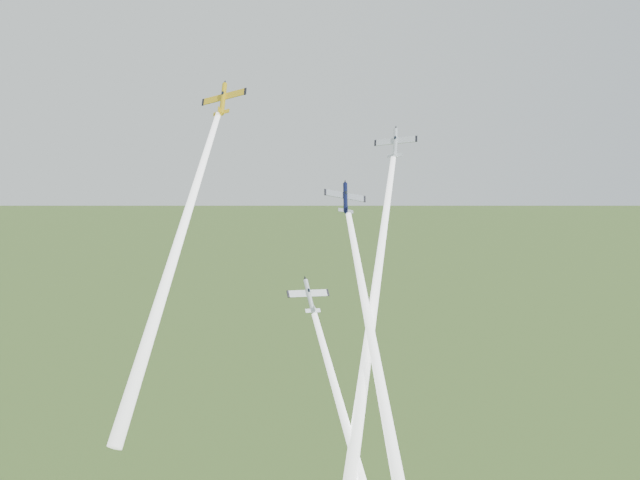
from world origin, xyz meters
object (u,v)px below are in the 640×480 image
(plane_silver_right, at_px, (395,143))
(plane_yellow, at_px, (223,99))
(plane_navy, at_px, (345,198))
(plane_silver_low, at_px, (309,296))

(plane_silver_right, bearing_deg, plane_yellow, -158.24)
(plane_navy, height_order, plane_silver_right, plane_silver_right)
(plane_yellow, height_order, plane_silver_right, plane_yellow)
(plane_navy, bearing_deg, plane_silver_low, -135.85)
(plane_silver_right, bearing_deg, plane_silver_low, -114.59)
(plane_silver_right, height_order, plane_silver_low, plane_silver_right)
(plane_yellow, xyz_separation_m, plane_silver_low, (13.35, -16.44, -31.46))
(plane_navy, distance_m, plane_silver_low, 18.66)
(plane_silver_right, relative_size, plane_silver_low, 1.06)
(plane_yellow, height_order, plane_silver_low, plane_yellow)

